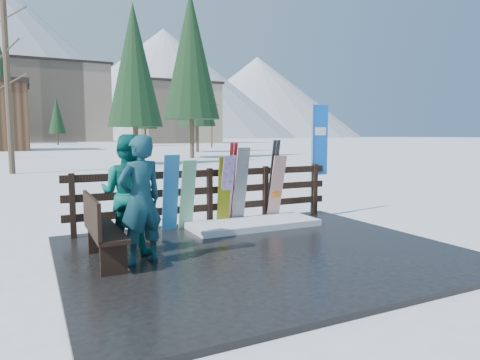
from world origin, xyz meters
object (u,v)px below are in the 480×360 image
snowboard_2 (224,191)px  person_front (140,200)px  snowboard_0 (171,193)px  snowboard_4 (241,186)px  snowboard_3 (227,191)px  person_back (128,194)px  bench (100,228)px  snowboard_1 (188,195)px  rental_flag (318,144)px  snowboard_5 (276,188)px

snowboard_2 → person_front: size_ratio=0.76×
snowboard_0 → snowboard_4: 1.48m
snowboard_3 → snowboard_4: (0.31, 0.00, 0.08)m
snowboard_3 → person_front: 2.82m
snowboard_0 → person_back: 1.53m
bench → person_front: person_front is taller
snowboard_1 → rental_flag: bearing=4.7°
snowboard_0 → person_front: person_front is taller
bench → snowboard_0: 2.19m
snowboard_3 → rental_flag: bearing=6.3°
snowboard_0 → rental_flag: rental_flag is taller
bench → snowboard_1: bearing=40.3°
person_back → snowboard_1: bearing=-105.5°
bench → rental_flag: rental_flag is taller
snowboard_4 → person_front: person_front is taller
snowboard_3 → person_back: (-2.19, -1.12, 0.21)m
snowboard_2 → snowboard_1: bearing=180.0°
snowboard_5 → snowboard_0: bearing=180.0°
snowboard_5 → person_back: size_ratio=0.78×
snowboard_0 → rental_flag: (3.59, 0.27, 0.88)m
snowboard_1 → snowboard_4: bearing=0.0°
bench → snowboard_5: 4.15m
snowboard_4 → person_back: (-2.50, -1.12, 0.13)m
bench → snowboard_3: size_ratio=1.04×
bench → rental_flag: 5.54m
snowboard_3 → rental_flag: (2.43, 0.27, 0.90)m
snowboard_1 → snowboard_5: (1.99, -0.00, 0.02)m
snowboard_0 → snowboard_2: 1.10m
snowboard_0 → snowboard_3: 1.16m
snowboard_1 → bench: bearing=-139.7°
bench → snowboard_1: 2.43m
snowboard_5 → rental_flag: 1.58m
bench → snowboard_0: bearing=46.0°
snowboard_0 → snowboard_4: (1.47, 0.00, 0.06)m
bench → snowboard_3: bearing=30.4°
snowboard_0 → snowboard_4: size_ratio=0.92×
snowboard_3 → rental_flag: 2.61m
snowboard_1 → snowboard_4: size_ratio=0.86×
snowboard_0 → snowboard_5: snowboard_0 is taller
snowboard_2 → person_back: (-2.13, -1.12, 0.22)m
bench → rental_flag: size_ratio=0.58×
bench → person_back: bearing=42.2°
snowboard_0 → person_front: size_ratio=0.81×
snowboard_1 → rental_flag: 3.40m
snowboard_5 → snowboard_2: bearing=-180.0°
snowboard_1 → snowboard_3: 0.83m
bench → snowboard_4: (2.99, 1.57, 0.27)m
snowboard_0 → person_back: (-1.02, -1.12, 0.19)m
snowboard_0 → snowboard_1: (0.34, 0.00, -0.05)m
snowboard_4 → person_front: size_ratio=0.88×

